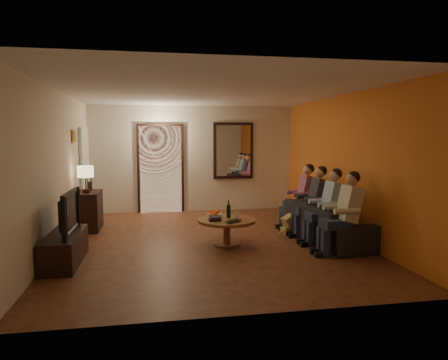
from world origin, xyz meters
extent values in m
cube|color=#432212|center=(0.00, 0.00, 0.00)|extent=(5.00, 6.00, 0.01)
cube|color=white|center=(0.00, 0.00, 2.60)|extent=(5.00, 6.00, 0.01)
cube|color=beige|center=(0.00, 3.00, 1.30)|extent=(5.00, 0.02, 2.60)
cube|color=beige|center=(0.00, -3.00, 1.30)|extent=(5.00, 0.02, 2.60)
cube|color=beige|center=(-2.50, 0.00, 1.30)|extent=(0.02, 6.00, 2.60)
cube|color=beige|center=(2.50, 0.00, 1.30)|extent=(0.02, 6.00, 2.60)
cube|color=orange|center=(2.49, 0.00, 1.30)|extent=(0.01, 6.00, 2.60)
cube|color=#FFE0A5|center=(-0.80, 2.98, 1.05)|extent=(1.00, 0.06, 2.10)
cube|color=black|center=(-0.80, 2.97, 1.05)|extent=(1.12, 0.04, 2.22)
cube|color=silver|center=(-0.55, 2.98, 0.90)|extent=(0.45, 0.03, 1.70)
cube|color=black|center=(1.00, 2.96, 1.50)|extent=(1.00, 0.05, 1.40)
cube|color=white|center=(1.00, 2.93, 1.50)|extent=(0.86, 0.02, 1.26)
cube|color=white|center=(-2.46, 2.30, 1.02)|extent=(0.06, 0.85, 2.04)
cube|color=#B28C33|center=(-2.47, 1.30, 1.85)|extent=(0.03, 0.28, 0.24)
cube|color=brown|center=(-2.46, 1.30, 1.85)|extent=(0.01, 0.22, 0.18)
cube|color=black|center=(-2.25, 1.32, 0.38)|extent=(0.45, 0.85, 0.76)
cube|color=black|center=(-2.25, -0.87, 0.22)|extent=(0.45, 1.31, 0.44)
imported|color=black|center=(-2.25, -0.87, 0.75)|extent=(1.08, 0.14, 0.62)
imported|color=black|center=(2.07, -0.24, 0.32)|extent=(2.28, 1.10, 0.64)
cylinder|color=brown|center=(0.24, -0.31, 0.23)|extent=(1.15, 1.15, 0.45)
imported|color=white|center=(0.06, -0.09, 0.48)|extent=(0.26, 0.26, 0.06)
cylinder|color=silver|center=(0.42, -0.26, 0.50)|extent=(0.06, 0.06, 0.10)
imported|color=black|center=(0.34, -0.59, 0.46)|extent=(0.39, 0.38, 0.03)
camera|label=1|loc=(-0.95, -6.83, 1.81)|focal=32.00mm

